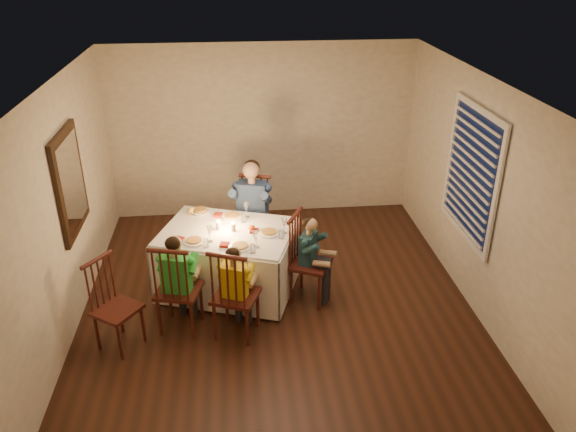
{
  "coord_description": "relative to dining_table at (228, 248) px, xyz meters",
  "views": [
    {
      "loc": [
        -0.43,
        -5.53,
        3.87
      ],
      "look_at": [
        0.15,
        0.15,
        1.05
      ],
      "focal_mm": 35.0,
      "sensor_mm": 36.0,
      "label": 1
    }
  ],
  "objects": [
    {
      "name": "ceiling",
      "position": [
        0.56,
        -0.33,
        2.03
      ],
      "size": [
        5.0,
        5.0,
        0.0
      ],
      "primitive_type": "plane",
      "color": "white",
      "rests_on": "wall_back"
    },
    {
      "name": "setting_teal",
      "position": [
        0.48,
        -0.13,
        0.24
      ],
      "size": [
        0.33,
        0.33,
        0.02
      ],
      "primitive_type": "cylinder",
      "rotation": [
        0.0,
        0.0,
        -0.33
      ],
      "color": "white",
      "rests_on": "dining_table"
    },
    {
      "name": "wall_back",
      "position": [
        0.56,
        2.17,
        0.73
      ],
      "size": [
        4.5,
        0.02,
        2.6
      ],
      "primitive_type": "cube",
      "color": "silver",
      "rests_on": "ground"
    },
    {
      "name": "serving_bowl",
      "position": [
        -0.33,
        0.48,
        0.26
      ],
      "size": [
        0.28,
        0.28,
        0.05
      ],
      "primitive_type": "imported",
      "rotation": [
        0.0,
        0.0,
        -0.41
      ],
      "color": "white",
      "rests_on": "dining_table"
    },
    {
      "name": "child_teal",
      "position": [
        0.95,
        -0.31,
        -0.57
      ],
      "size": [
        0.45,
        0.46,
        1.07
      ],
      "primitive_type": null,
      "rotation": [
        0.0,
        0.0,
        1.11
      ],
      "color": "#18363E",
      "rests_on": "ground"
    },
    {
      "name": "ground",
      "position": [
        0.56,
        -0.33,
        -0.57
      ],
      "size": [
        5.0,
        5.0,
        0.0
      ],
      "primitive_type": "plane",
      "color": "black",
      "rests_on": "ground"
    },
    {
      "name": "candle_right",
      "position": [
        0.08,
        -0.03,
        0.28
      ],
      "size": [
        0.06,
        0.06,
        0.1
      ],
      "primitive_type": "cylinder",
      "color": "silver",
      "rests_on": "dining_table"
    },
    {
      "name": "wall_left",
      "position": [
        -1.69,
        -0.33,
        0.73
      ],
      "size": [
        0.02,
        5.0,
        2.6
      ],
      "primitive_type": "cube",
      "color": "silver",
      "rests_on": "ground"
    },
    {
      "name": "chair_near_right",
      "position": [
        0.07,
        -0.89,
        -0.57
      ],
      "size": [
        0.58,
        0.56,
        1.1
      ],
      "primitive_type": null,
      "rotation": [
        0.0,
        0.0,
        2.76
      ],
      "color": "#3D1510",
      "rests_on": "ground"
    },
    {
      "name": "dining_table",
      "position": [
        0.0,
        0.0,
        0.0
      ],
      "size": [
        1.82,
        1.55,
        0.77
      ],
      "rotation": [
        0.0,
        0.0,
        -0.33
      ],
      "color": "white",
      "rests_on": "ground"
    },
    {
      "name": "squash",
      "position": [
        -0.44,
        0.49,
        0.28
      ],
      "size": [
        0.09,
        0.09,
        0.09
      ],
      "primitive_type": "sphere",
      "color": "yellow",
      "rests_on": "dining_table"
    },
    {
      "name": "child_green",
      "position": [
        -0.53,
        -0.72,
        -0.57
      ],
      "size": [
        0.48,
        0.45,
        1.15
      ],
      "primitive_type": null,
      "rotation": [
        0.0,
        0.0,
        2.89
      ],
      "color": "green",
      "rests_on": "ground"
    },
    {
      "name": "child_yellow",
      "position": [
        0.07,
        -0.89,
        -0.57
      ],
      "size": [
        0.46,
        0.44,
        1.08
      ],
      "primitive_type": null,
      "rotation": [
        0.0,
        0.0,
        2.76
      ],
      "color": "gold",
      "rests_on": "ground"
    },
    {
      "name": "chair_end",
      "position": [
        0.95,
        -0.31,
        -0.57
      ],
      "size": [
        0.58,
        0.59,
        1.1
      ],
      "primitive_type": null,
      "rotation": [
        0.0,
        0.0,
        1.11
      ],
      "color": "#3D1510",
      "rests_on": "ground"
    },
    {
      "name": "chair_extra",
      "position": [
        -1.15,
        -0.97,
        -0.57
      ],
      "size": [
        0.57,
        0.57,
        1.02
      ],
      "primitive_type": null,
      "rotation": [
        0.0,
        0.0,
        0.96
      ],
      "color": "#3D1510",
      "rests_on": "ground"
    },
    {
      "name": "orange_fruit",
      "position": [
        0.29,
        -0.04,
        0.27
      ],
      "size": [
        0.08,
        0.08,
        0.08
      ],
      "primitive_type": "sphere",
      "color": "#E45513",
      "rests_on": "dining_table"
    },
    {
      "name": "candle_left",
      "position": [
        -0.1,
        0.03,
        0.28
      ],
      "size": [
        0.06,
        0.06,
        0.1
      ],
      "primitive_type": "cylinder",
      "color": "silver",
      "rests_on": "dining_table"
    },
    {
      "name": "adult",
      "position": [
        0.33,
        0.81,
        -0.57
      ],
      "size": [
        0.62,
        0.59,
        1.35
      ],
      "primitive_type": null,
      "rotation": [
        0.0,
        0.0,
        -0.28
      ],
      "color": "#33447F",
      "rests_on": "ground"
    },
    {
      "name": "wall_mirror",
      "position": [
        -1.66,
        -0.03,
        0.93
      ],
      "size": [
        0.06,
        0.95,
        1.15
      ],
      "color": "black",
      "rests_on": "wall_left"
    },
    {
      "name": "setting_yellow",
      "position": [
        0.14,
        -0.42,
        0.24
      ],
      "size": [
        0.33,
        0.33,
        0.02
      ],
      "primitive_type": "cylinder",
      "rotation": [
        0.0,
        0.0,
        -0.33
      ],
      "color": "white",
      "rests_on": "dining_table"
    },
    {
      "name": "setting_adult",
      "position": [
        0.06,
        0.34,
        0.24
      ],
      "size": [
        0.33,
        0.33,
        0.02
      ],
      "primitive_type": "cylinder",
      "rotation": [
        0.0,
        0.0,
        -0.33
      ],
      "color": "white",
      "rests_on": "dining_table"
    },
    {
      "name": "chair_near_left",
      "position": [
        -0.53,
        -0.72,
        -0.57
      ],
      "size": [
        0.54,
        0.53,
        1.1
      ],
      "primitive_type": null,
      "rotation": [
        0.0,
        0.0,
        2.89
      ],
      "color": "#3D1510",
      "rests_on": "ground"
    },
    {
      "name": "window_blinds",
      "position": [
        2.76,
        -0.23,
        0.93
      ],
      "size": [
        0.07,
        1.34,
        1.54
      ],
      "color": "black",
      "rests_on": "wall_right"
    },
    {
      "name": "wall_right",
      "position": [
        2.81,
        -0.33,
        0.73
      ],
      "size": [
        0.02,
        5.0,
        2.6
      ],
      "primitive_type": "cube",
      "color": "silver",
      "rests_on": "ground"
    },
    {
      "name": "chair_adult",
      "position": [
        0.33,
        0.81,
        -0.57
      ],
      "size": [
        0.55,
        0.54,
        1.1
      ],
      "primitive_type": null,
      "rotation": [
        0.0,
        0.0,
        -0.28
      ],
      "color": "#3D1510",
      "rests_on": "ground"
    },
    {
      "name": "setting_green",
      "position": [
        -0.37,
        -0.24,
        0.24
      ],
      "size": [
        0.33,
        0.33,
        0.02
      ],
      "primitive_type": "cylinder",
      "rotation": [
        0.0,
        0.0,
        -0.33
      ],
      "color": "white",
      "rests_on": "dining_table"
    }
  ]
}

